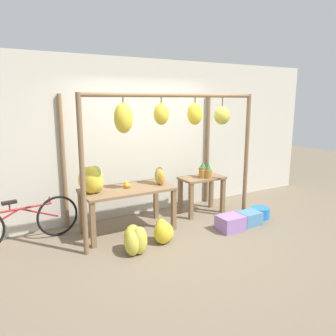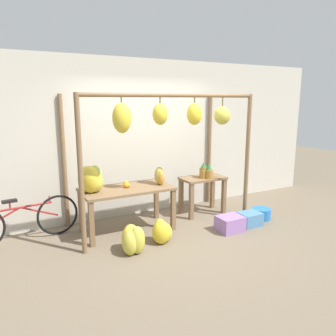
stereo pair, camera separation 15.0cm
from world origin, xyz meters
name	(u,v)px [view 1 (the left image)]	position (x,y,z in m)	size (l,w,h in m)	color
ground_plane	(186,240)	(0.00, 0.00, 0.00)	(20.00, 20.00, 0.00)	#756651
shop_wall_back	(142,138)	(0.00, 1.51, 1.40)	(8.00, 0.08, 2.80)	beige
stall_awning	(169,130)	(-0.02, 0.49, 1.63)	(2.93, 1.28, 2.18)	brown
display_table_main	(127,195)	(-0.61, 0.76, 0.61)	(1.44, 0.72, 0.72)	brown
display_table_side	(202,186)	(0.92, 0.89, 0.51)	(0.81, 0.46, 0.69)	brown
banana_pile_on_table	(92,180)	(-1.16, 0.79, 0.91)	(0.47, 0.47, 0.41)	#9EB247
orange_pile	(127,185)	(-0.60, 0.81, 0.76)	(0.12, 0.18, 0.09)	orange
pineapple_cluster	(205,171)	(0.92, 0.81, 0.81)	(0.21, 0.24, 0.29)	olive
banana_pile_ground_left	(135,241)	(-0.84, 0.00, 0.18)	(0.39, 0.43, 0.40)	#9EB247
banana_pile_ground_right	(163,232)	(-0.33, 0.10, 0.17)	(0.39, 0.38, 0.35)	gold
fruit_crate_white	(230,223)	(0.84, -0.03, 0.12)	(0.41, 0.33, 0.25)	#9970B7
blue_bucket	(260,213)	(1.69, 0.15, 0.10)	(0.33, 0.33, 0.19)	blue
parked_bicycle	(21,222)	(-2.16, 1.07, 0.34)	(1.69, 0.25, 0.69)	black
papaya_pile	(160,176)	(-0.06, 0.70, 0.86)	(0.19, 0.20, 0.30)	#B2993D
fruit_crate_purple	(249,218)	(1.29, 0.01, 0.11)	(0.37, 0.30, 0.22)	#4C84B2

